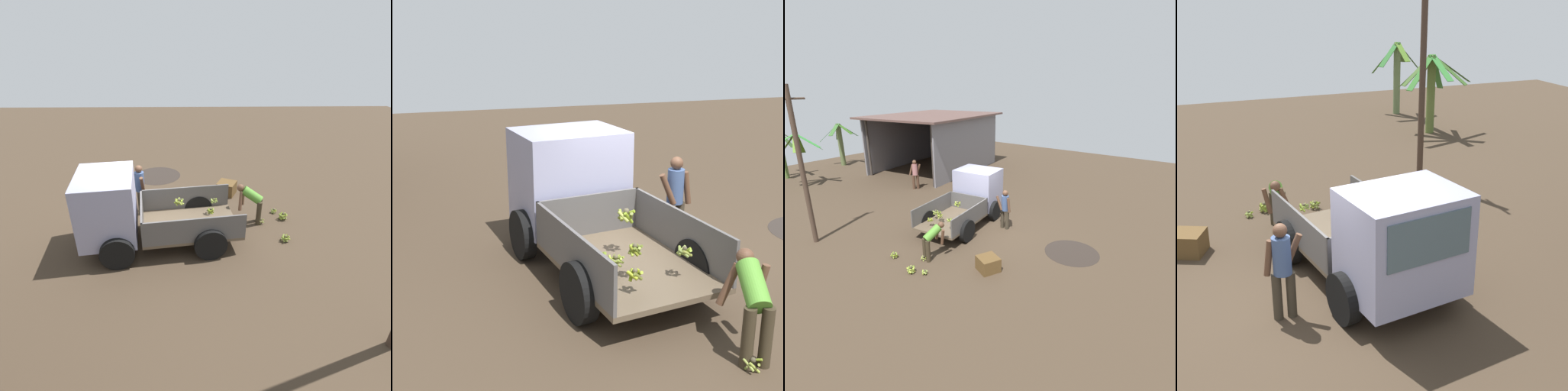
{
  "view_description": "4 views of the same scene",
  "coord_description": "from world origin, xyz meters",
  "views": [
    {
      "loc": [
        -1.35,
        7.87,
        5.09
      ],
      "look_at": [
        -1.5,
        0.38,
        1.21
      ],
      "focal_mm": 28.0,
      "sensor_mm": 36.0,
      "label": 1
    },
    {
      "loc": [
        -8.13,
        3.36,
        3.82
      ],
      "look_at": [
        -0.54,
        1.05,
        1.33
      ],
      "focal_mm": 50.0,
      "sensor_mm": 36.0,
      "label": 2
    },
    {
      "loc": [
        -9.46,
        -6.96,
        5.43
      ],
      "look_at": [
        -0.53,
        -0.12,
        1.49
      ],
      "focal_mm": 28.0,
      "sensor_mm": 36.0,
      "label": 3
    },
    {
      "loc": [
        7.73,
        -2.25,
        5.0
      ],
      "look_at": [
        -0.79,
        1.11,
        1.47
      ],
      "focal_mm": 50.0,
      "sensor_mm": 36.0,
      "label": 4
    }
  ],
  "objects": [
    {
      "name": "cargo_truck",
      "position": [
        0.4,
        0.94,
        1.1
      ],
      "size": [
        4.37,
        2.55,
        2.11
      ],
      "rotation": [
        0.0,
        0.0,
        0.14
      ],
      "color": "brown",
      "rests_on": "ground"
    },
    {
      "name": "mud_patch_0",
      "position": [
        -0.01,
        -3.78,
        0.0
      ],
      "size": [
        1.87,
        1.87,
        0.01
      ],
      "primitive_type": "cylinder",
      "color": "#2C231D",
      "rests_on": "ground"
    },
    {
      "name": "banana_bunch_on_ground_1",
      "position": [
        -4.07,
        -0.67,
        0.09
      ],
      "size": [
        0.2,
        0.21,
        0.16
      ],
      "color": "#453F2D",
      "rests_on": "ground"
    },
    {
      "name": "banana_bunch_on_ground_3",
      "position": [
        -4.01,
        0.88,
        0.11
      ],
      "size": [
        0.26,
        0.26,
        0.2
      ],
      "color": "brown",
      "rests_on": "ground"
    },
    {
      "name": "wooden_crate_0",
      "position": [
        -2.68,
        -2.08,
        0.23
      ],
      "size": [
        0.81,
        0.81,
        0.46
      ],
      "primitive_type": "cube",
      "rotation": [
        0.0,
        0.0,
        4.28
      ],
      "color": "brown",
      "rests_on": "ground"
    },
    {
      "name": "ground",
      "position": [
        0.0,
        0.0,
        0.0
      ],
      "size": [
        36.0,
        36.0,
        0.0
      ],
      "primitive_type": "plane",
      "color": "#423325"
    },
    {
      "name": "person_worker_loading",
      "position": [
        -3.21,
        -0.17,
        0.75
      ],
      "size": [
        0.81,
        0.62,
        1.24
      ],
      "rotation": [
        0.0,
        0.0,
        -0.24
      ],
      "color": "#362C1D",
      "rests_on": "ground"
    },
    {
      "name": "person_foreground_visitor",
      "position": [
        0.22,
        -0.81,
        0.91
      ],
      "size": [
        0.33,
        0.66,
        1.64
      ],
      "rotation": [
        0.0,
        0.0,
        3.11
      ],
      "color": "#383125",
      "rests_on": "ground"
    },
    {
      "name": "banana_bunch_on_ground_0",
      "position": [
        -4.27,
        -0.27,
        0.13
      ],
      "size": [
        0.3,
        0.3,
        0.24
      ],
      "color": "#423C2B",
      "rests_on": "ground"
    },
    {
      "name": "banana_bunch_on_ground_2",
      "position": [
        -3.52,
        -0.04,
        0.1
      ],
      "size": [
        0.24,
        0.23,
        0.17
      ],
      "color": "#47402E",
      "rests_on": "ground"
    }
  ]
}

